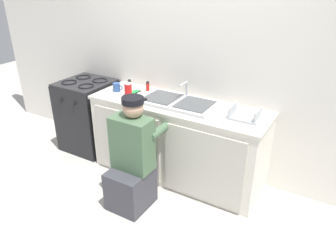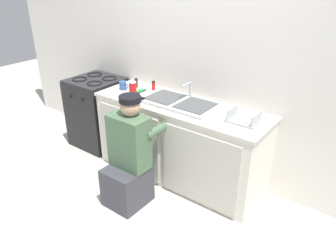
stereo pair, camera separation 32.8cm
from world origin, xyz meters
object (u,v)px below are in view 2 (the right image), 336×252
sink_double_basin (180,102)px  spice_bottle_pepper (136,83)px  stove_range (98,112)px  soda_cup_red (133,88)px  coffee_mug (123,85)px  plumber_person (129,161)px  cell_phone (140,91)px  spice_bottle_red (154,86)px  dish_rack_tray (244,119)px

sink_double_basin → spice_bottle_pepper: size_ratio=7.62×
stove_range → soda_cup_red: size_ratio=5.91×
sink_double_basin → spice_bottle_pepper: (-0.71, 0.12, 0.03)m
soda_cup_red → sink_double_basin: bearing=9.4°
sink_double_basin → stove_range: size_ratio=0.89×
stove_range → sink_double_basin: bearing=0.1°
coffee_mug → soda_cup_red: soda_cup_red is taller
stove_range → soda_cup_red: bearing=-7.1°
plumber_person → sink_double_basin: bearing=79.0°
coffee_mug → cell_phone: size_ratio=0.90×
cell_phone → spice_bottle_red: bearing=55.9°
plumber_person → dish_rack_tray: size_ratio=3.94×
cell_phone → dish_rack_tray: size_ratio=0.50×
coffee_mug → dish_rack_tray: bearing=0.9°
dish_rack_tray → spice_bottle_pepper: 1.42m
stove_range → cell_phone: (0.71, 0.04, 0.43)m
sink_double_basin → soda_cup_red: 0.57m
spice_bottle_pepper → spice_bottle_red: (0.22, 0.05, 0.00)m
coffee_mug → dish_rack_tray: (1.48, 0.02, -0.02)m
dish_rack_tray → spice_bottle_pepper: size_ratio=2.67×
stove_range → coffee_mug: coffee_mug is taller
soda_cup_red → cell_phone: bearing=96.1°
cell_phone → spice_bottle_pepper: (-0.13, 0.08, 0.04)m
cell_phone → dish_rack_tray: 1.29m
sink_double_basin → spice_bottle_red: sink_double_basin is taller
stove_range → spice_bottle_pepper: spice_bottle_pepper is taller
plumber_person → soda_cup_red: size_ratio=7.26×
spice_bottle_red → soda_cup_red: 0.28m
spice_bottle_red → plumber_person: bearing=-66.4°
sink_double_basin → soda_cup_red: (-0.56, -0.09, 0.06)m
sink_double_basin → soda_cup_red: size_ratio=5.26×
sink_double_basin → spice_bottle_red: 0.52m
plumber_person → spice_bottle_red: bearing=113.6°
cell_phone → soda_cup_red: size_ratio=0.92×
sink_double_basin → dish_rack_tray: bearing=-0.4°
sink_double_basin → plumber_person: 0.79m
plumber_person → spice_bottle_red: (-0.36, 0.83, 0.46)m
cell_phone → plumber_person: bearing=-57.1°
coffee_mug → soda_cup_red: (0.21, -0.07, 0.03)m
cell_phone → dish_rack_tray: dish_rack_tray is taller
spice_bottle_pepper → soda_cup_red: (0.14, -0.21, 0.02)m
stove_range → cell_phone: 0.83m
stove_range → plumber_person: bearing=-29.3°
spice_bottle_pepper → sink_double_basin: bearing=-9.8°
stove_range → plumber_person: plumber_person is taller
dish_rack_tray → coffee_mug: bearing=-179.1°
cell_phone → soda_cup_red: bearing=-83.9°
dish_rack_tray → spice_bottle_pepper: (-1.42, 0.13, 0.03)m
spice_bottle_pepper → coffee_mug: bearing=-114.4°
spice_bottle_red → soda_cup_red: soda_cup_red is taller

